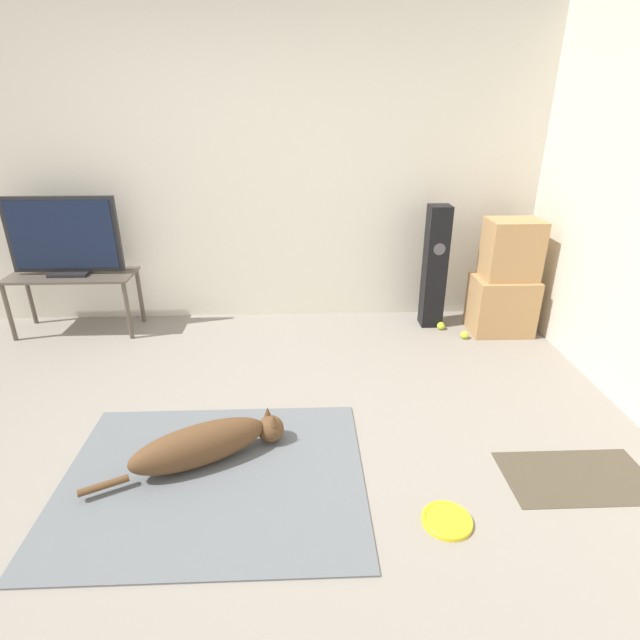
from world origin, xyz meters
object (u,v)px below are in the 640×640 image
at_px(cardboard_box_upper, 512,249).
at_px(dog, 206,444).
at_px(cardboard_box_lower, 501,305).
at_px(floor_speaker, 435,267).
at_px(tennis_ball_by_boxes, 464,335).
at_px(tennis_ball_near_speaker, 441,326).
at_px(tv_stand, 73,282).
at_px(tv, 63,237).
at_px(frisbee, 447,520).

bearing_deg(cardboard_box_upper, dog, -143.70).
relative_size(dog, cardboard_box_lower, 2.01).
height_order(floor_speaker, tennis_ball_by_boxes, floor_speaker).
bearing_deg(cardboard_box_upper, tennis_ball_near_speaker, 175.99).
distance_m(floor_speaker, tennis_ball_near_speaker, 0.51).
xyz_separation_m(dog, tv_stand, (-1.37, 1.78, 0.31)).
bearing_deg(cardboard_box_lower, tennis_ball_near_speaker, 174.36).
distance_m(cardboard_box_lower, tennis_ball_by_boxes, 0.42).
height_order(dog, tennis_ball_by_boxes, dog).
height_order(cardboard_box_lower, tv, tv).
bearing_deg(cardboard_box_upper, tennis_ball_by_boxes, -156.53).
bearing_deg(cardboard_box_upper, cardboard_box_lower, -148.15).
relative_size(dog, tv_stand, 0.99).
bearing_deg(cardboard_box_lower, cardboard_box_upper, 31.85).
distance_m(dog, tennis_ball_near_speaker, 2.40).
height_order(frisbee, floor_speaker, floor_speaker).
xyz_separation_m(cardboard_box_lower, tennis_ball_near_speaker, (-0.48, 0.05, -0.21)).
height_order(dog, tv, tv).
bearing_deg(tennis_ball_near_speaker, tv, 178.00).
relative_size(cardboard_box_lower, tennis_ball_by_boxes, 7.54).
xyz_separation_m(floor_speaker, tv_stand, (-3.03, -0.02, -0.08)).
height_order(dog, tv_stand, tv_stand).
height_order(dog, frisbee, dog).
relative_size(floor_speaker, tennis_ball_near_speaker, 15.84).
bearing_deg(tv, tennis_ball_by_boxes, -5.23).
bearing_deg(dog, cardboard_box_upper, 36.30).
relative_size(cardboard_box_lower, tv, 0.56).
relative_size(tennis_ball_by_boxes, tennis_ball_near_speaker, 1.00).
height_order(frisbee, cardboard_box_lower, cardboard_box_lower).
xyz_separation_m(frisbee, tennis_ball_near_speaker, (0.54, 2.15, 0.02)).
relative_size(tv_stand, tennis_ball_by_boxes, 15.28).
bearing_deg(tv_stand, cardboard_box_upper, -2.23).
bearing_deg(tv_stand, tennis_ball_by_boxes, -5.18).
distance_m(dog, tv_stand, 2.26).
bearing_deg(tennis_ball_by_boxes, frisbee, -109.29).
bearing_deg(frisbee, cardboard_box_upper, 63.80).
bearing_deg(tv, dog, -52.42).
height_order(cardboard_box_lower, floor_speaker, floor_speaker).
bearing_deg(floor_speaker, frisbee, -101.66).
bearing_deg(cardboard_box_upper, frisbee, -116.20).
height_order(cardboard_box_upper, tv_stand, cardboard_box_upper).
xyz_separation_m(tv, tennis_ball_near_speaker, (3.09, -0.11, -0.79)).
height_order(frisbee, tv, tv).
relative_size(dog, cardboard_box_upper, 2.08).
xyz_separation_m(cardboard_box_lower, cardboard_box_upper, (0.02, 0.01, 0.48)).
distance_m(frisbee, cardboard_box_lower, 2.34).
relative_size(frisbee, tv_stand, 0.24).
bearing_deg(frisbee, tennis_ball_near_speaker, 75.96).
distance_m(tv_stand, tennis_ball_by_boxes, 3.28).
distance_m(tv, tennis_ball_near_speaker, 3.19).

